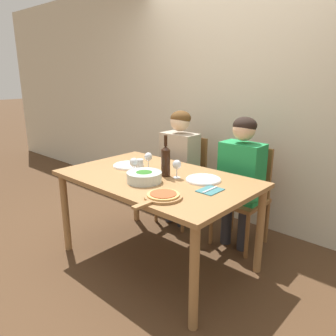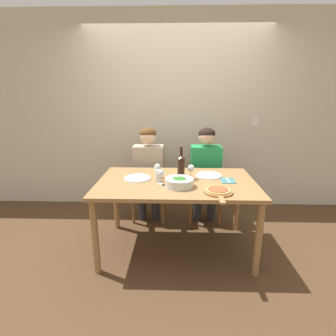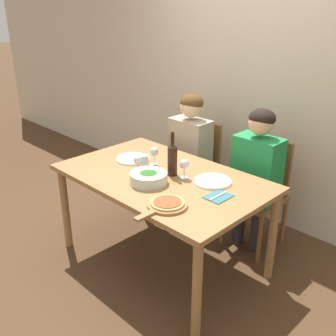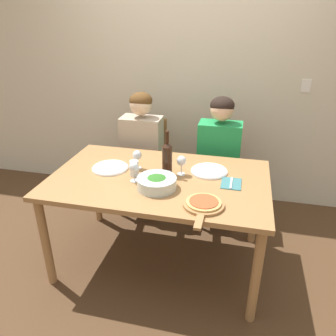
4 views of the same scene
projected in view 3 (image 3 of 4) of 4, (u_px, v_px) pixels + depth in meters
The scene contains 17 objects.
ground_plane at pixel (163, 260), 3.27m from camera, with size 40.00×40.00×0.00m, color #4C331E.
back_wall at pixel (259, 77), 3.56m from camera, with size 10.00×0.06×2.70m.
dining_table at pixel (162, 185), 3.00m from camera, with size 1.59×0.98×0.77m.
chair_left at pixel (196, 166), 3.84m from camera, with size 0.42×0.42×0.93m.
chair_right at pixel (261, 190), 3.37m from camera, with size 0.42×0.42×0.93m.
person_woman at pixel (189, 146), 3.68m from camera, with size 0.47×0.51×1.22m.
person_man at pixel (256, 168), 3.20m from camera, with size 0.47×0.51×1.22m.
wine_bottle at pixel (172, 158), 2.93m from camera, with size 0.07×0.07×0.34m.
broccoli_bowl at pixel (149, 178), 2.83m from camera, with size 0.27×0.27×0.09m.
dinner_plate_left at pixel (133, 159), 3.26m from camera, with size 0.28×0.28×0.02m.
dinner_plate_right at pixel (213, 181), 2.85m from camera, with size 0.28×0.28×0.02m.
pizza_on_board at pixel (166, 205), 2.51m from camera, with size 0.26×0.40×0.04m.
wine_glass_left at pixel (154, 152), 3.13m from camera, with size 0.07×0.07×0.15m.
wine_glass_right at pixel (184, 165), 2.89m from camera, with size 0.07×0.07×0.15m.
wine_glass_centre at pixel (138, 161), 2.96m from camera, with size 0.07×0.07×0.15m.
water_tumbler at pixel (144, 162), 3.06m from camera, with size 0.07×0.07×0.12m.
fork_on_napkin at pixel (218, 196), 2.64m from camera, with size 0.14×0.18×0.01m.
Camera 3 is at (1.95, -1.89, 1.97)m, focal length 42.00 mm.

